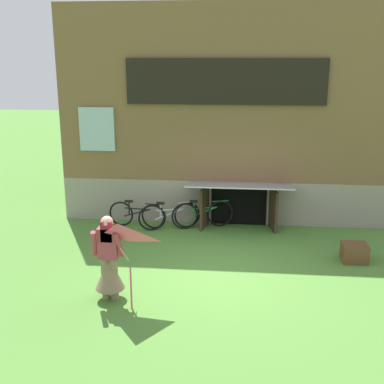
{
  "coord_description": "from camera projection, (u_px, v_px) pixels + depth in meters",
  "views": [
    {
      "loc": [
        0.39,
        -8.92,
        4.15
      ],
      "look_at": [
        -0.58,
        0.68,
        1.47
      ],
      "focal_mm": 45.34,
      "sensor_mm": 36.0,
      "label": 1
    }
  ],
  "objects": [
    {
      "name": "bicycle_silver",
      "position": [
        169.0,
        216.0,
        12.08
      ],
      "size": [
        1.5,
        0.55,
        0.72
      ],
      "rotation": [
        0.0,
        0.0,
        0.33
      ],
      "color": "black",
      "rests_on": "ground_plane"
    },
    {
      "name": "log_house",
      "position": [
        228.0,
        107.0,
        14.5
      ],
      "size": [
        8.38,
        6.64,
        5.44
      ],
      "color": "gray",
      "rests_on": "ground_plane"
    },
    {
      "name": "bicycle_green",
      "position": [
        202.0,
        214.0,
        12.19
      ],
      "size": [
        1.53,
        0.52,
        0.73
      ],
      "rotation": [
        0.0,
        0.0,
        0.31
      ],
      "color": "black",
      "rests_on": "ground_plane"
    },
    {
      "name": "ground_plane",
      "position": [
        217.0,
        273.0,
        9.7
      ],
      "size": [
        60.0,
        60.0,
        0.0
      ],
      "primitive_type": "plane",
      "color": "#4C7F33"
    },
    {
      "name": "person",
      "position": [
        109.0,
        265.0,
        8.47
      ],
      "size": [
        0.61,
        0.52,
        1.56
      ],
      "rotation": [
        0.0,
        0.0,
        0.34
      ],
      "color": "#7F6B51",
      "rests_on": "ground_plane"
    },
    {
      "name": "kite",
      "position": [
        118.0,
        246.0,
        7.78
      ],
      "size": [
        0.87,
        0.89,
        1.51
      ],
      "color": "#E54C7F",
      "rests_on": "ground_plane"
    },
    {
      "name": "wooden_crate",
      "position": [
        354.0,
        253.0,
        10.19
      ],
      "size": [
        0.53,
        0.45,
        0.39
      ],
      "primitive_type": "cube",
      "color": "brown",
      "rests_on": "ground_plane"
    },
    {
      "name": "bicycle_black",
      "position": [
        137.0,
        214.0,
        12.22
      ],
      "size": [
        1.51,
        0.25,
        0.69
      ],
      "rotation": [
        0.0,
        0.0,
        -0.14
      ],
      "color": "black",
      "rests_on": "ground_plane"
    }
  ]
}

